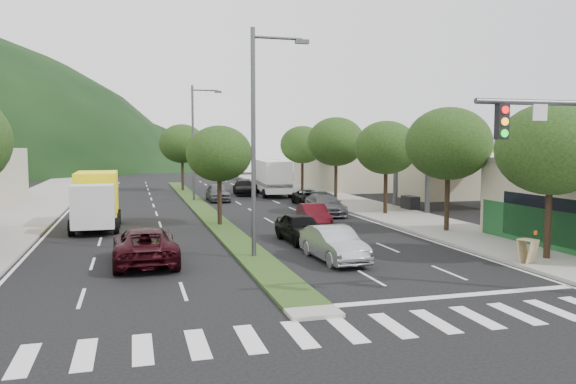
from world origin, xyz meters
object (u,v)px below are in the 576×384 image
object	(u,v)px
tree_r_c	(386,148)
a_frame_sign	(528,249)
car_queue_e	(218,192)
tree_r_e	(302,145)
tree_med_near	(219,154)
tree_r_a	(551,149)
motorhome	(272,177)
tree_med_far	(182,144)
suv_maroon	(145,245)
car_queue_a	(301,228)
tree_r_b	(448,144)
car_queue_d	(309,198)
streetlight_mid	(195,137)
car_queue_b	(325,204)
sedan_silver	(334,244)
car_queue_c	(314,215)
car_queue_f	(244,187)
box_truck	(96,202)
tree_r_d	(336,142)
streetlight_near	(258,131)

from	to	relation	value
tree_r_c	a_frame_sign	bearing A→B (deg)	-95.14
tree_r_c	car_queue_e	size ratio (longest dim) A/B	1.44
tree_r_e	tree_med_near	distance (m)	25.06
tree_r_a	motorhome	bearing A→B (deg)	96.69
tree_med_far	suv_maroon	xyz separation A→B (m)	(-4.66, -35.81, -4.23)
car_queue_a	tree_r_b	bearing A→B (deg)	1.32
tree_med_near	a_frame_sign	distance (m)	18.40
tree_r_e	tree_med_far	xyz separation A→B (m)	(-12.00, 4.00, 0.11)
tree_r_a	tree_r_c	size ratio (longest dim) A/B	1.02
tree_r_b	motorhome	xyz separation A→B (m)	(-3.90, 25.30, -3.24)
tree_med_near	car_queue_d	xyz separation A→B (m)	(8.82, 9.82, -3.82)
a_frame_sign	car_queue_a	bearing A→B (deg)	113.50
streetlight_mid	car_queue_d	xyz separation A→B (m)	(8.61, -5.18, -4.97)
tree_r_e	car_queue_b	world-z (taller)	tree_r_e
sedan_silver	car_queue_d	distance (m)	21.99
sedan_silver	car_queue_c	bearing A→B (deg)	73.36
tree_r_a	a_frame_sign	distance (m)	4.39
sedan_silver	car_queue_f	bearing A→B (deg)	82.42
tree_r_e	car_queue_a	distance (m)	30.31
streetlight_mid	car_queue_d	size ratio (longest dim) A/B	2.28
box_truck	streetlight_mid	bearing A→B (deg)	-117.85
streetlight_mid	car_queue_a	xyz separation A→B (m)	(2.96, -21.70, -4.83)
car_queue_b	suv_maroon	bearing A→B (deg)	-131.75
tree_r_e	car_queue_c	distance (m)	24.93
tree_r_e	a_frame_sign	world-z (taller)	tree_r_e
tree_r_d	streetlight_near	xyz separation A→B (m)	(-11.79, -22.00, 0.40)
suv_maroon	car_queue_c	bearing A→B (deg)	-142.32
streetlight_mid	a_frame_sign	bearing A→B (deg)	-70.86
a_frame_sign	tree_r_b	bearing A→B (deg)	61.04
tree_r_d	car_queue_a	world-z (taller)	tree_r_d
tree_r_d	suv_maroon	distance (m)	27.80
tree_r_b	a_frame_sign	xyz separation A→B (m)	(-1.50, -8.66, -4.29)
tree_r_c	tree_r_e	distance (m)	20.00
box_truck	suv_maroon	bearing A→B (deg)	103.30
tree_r_c	streetlight_near	distance (m)	16.85
tree_r_e	car_queue_d	xyz separation A→B (m)	(-3.18, -12.18, -4.28)
tree_r_b	car_queue_c	distance (m)	8.94
tree_r_d	tree_med_far	world-z (taller)	tree_r_d
car_queue_e	a_frame_sign	size ratio (longest dim) A/B	3.32
tree_r_b	car_queue_d	distance (m)	16.74
tree_med_far	tree_r_d	bearing A→B (deg)	-49.40
sedan_silver	suv_maroon	size ratio (longest dim) A/B	0.81
car_queue_b	car_queue_f	bearing A→B (deg)	100.51
a_frame_sign	tree_r_a	bearing A→B (deg)	4.65
car_queue_e	tree_r_b	bearing A→B (deg)	-64.22
car_queue_f	car_queue_b	bearing A→B (deg)	-76.53
tree_med_far	tree_r_e	bearing A→B (deg)	-18.43
car_queue_c	suv_maroon	bearing A→B (deg)	-135.95
car_queue_d	car_queue_c	bearing A→B (deg)	-104.51
car_queue_a	a_frame_sign	distance (m)	10.83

